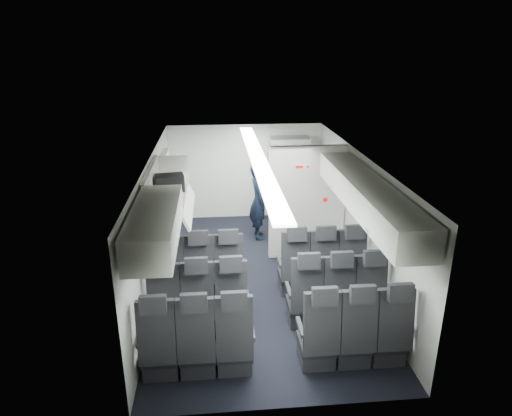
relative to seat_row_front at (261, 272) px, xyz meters
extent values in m
cube|color=black|center=(0.00, 0.53, -0.41)|extent=(3.40, 6.00, 0.01)
cube|color=white|center=(0.00, 0.53, 1.75)|extent=(3.40, 6.00, 0.01)
cube|color=silver|center=(0.00, 3.53, 0.67)|extent=(3.40, 0.01, 2.15)
cube|color=silver|center=(0.00, -2.47, 0.67)|extent=(3.40, 0.01, 2.15)
cube|color=silver|center=(-1.70, 0.53, 0.67)|extent=(0.01, 6.00, 2.15)
cube|color=silver|center=(1.70, 0.53, 0.67)|extent=(0.01, 6.00, 2.15)
cube|color=white|center=(0.00, 0.53, 1.71)|extent=(0.25, 5.52, 0.03)
cube|color=#252427|center=(-1.42, 0.08, -0.13)|extent=(0.44, 0.46, 0.12)
cube|color=#2D2D33|center=(-1.42, 0.08, -0.29)|extent=(0.42, 0.42, 0.22)
cube|color=#252427|center=(-1.42, -0.14, 0.32)|extent=(0.44, 0.20, 0.80)
cube|color=#252427|center=(-1.42, -0.19, 0.72)|extent=(0.30, 0.12, 0.23)
cube|color=#2D2D33|center=(-1.64, 0.05, 0.15)|extent=(0.05, 0.40, 0.06)
cube|color=#2D2D33|center=(-1.20, 0.05, 0.15)|extent=(0.05, 0.40, 0.06)
cube|color=#252427|center=(-0.97, 0.08, -0.13)|extent=(0.44, 0.46, 0.12)
cube|color=#2D2D33|center=(-0.97, 0.08, -0.29)|extent=(0.42, 0.42, 0.22)
cube|color=#252427|center=(-0.97, -0.14, 0.32)|extent=(0.44, 0.20, 0.80)
cube|color=#252427|center=(-0.97, -0.19, 0.72)|extent=(0.30, 0.12, 0.23)
cube|color=#2D2D33|center=(-1.19, 0.05, 0.15)|extent=(0.05, 0.40, 0.06)
cube|color=#2D2D33|center=(-0.75, 0.05, 0.15)|extent=(0.05, 0.40, 0.06)
cube|color=#252427|center=(-0.52, 0.08, -0.13)|extent=(0.44, 0.46, 0.12)
cube|color=#2D2D33|center=(-0.52, 0.08, -0.29)|extent=(0.42, 0.42, 0.22)
cube|color=#252427|center=(-0.52, -0.14, 0.32)|extent=(0.44, 0.20, 0.80)
cube|color=#252427|center=(-0.52, -0.19, 0.72)|extent=(0.30, 0.12, 0.23)
cube|color=#2D2D33|center=(-0.74, 0.05, 0.15)|extent=(0.05, 0.40, 0.06)
cube|color=#2D2D33|center=(-0.30, 0.05, 0.15)|extent=(0.05, 0.40, 0.06)
cube|color=#252427|center=(0.52, 0.08, -0.13)|extent=(0.44, 0.46, 0.12)
cube|color=#2D2D33|center=(0.52, 0.08, -0.29)|extent=(0.42, 0.42, 0.22)
cube|color=#252427|center=(0.52, -0.14, 0.32)|extent=(0.44, 0.20, 0.80)
cube|color=#252427|center=(0.52, -0.19, 0.72)|extent=(0.30, 0.12, 0.23)
cube|color=#2D2D33|center=(0.30, 0.05, 0.15)|extent=(0.05, 0.40, 0.06)
cube|color=#2D2D33|center=(0.74, 0.05, 0.15)|extent=(0.05, 0.40, 0.06)
cube|color=#252427|center=(0.97, 0.08, -0.13)|extent=(0.44, 0.46, 0.12)
cube|color=#2D2D33|center=(0.97, 0.08, -0.29)|extent=(0.42, 0.42, 0.22)
cube|color=#252427|center=(0.97, -0.14, 0.32)|extent=(0.44, 0.20, 0.80)
cube|color=#252427|center=(0.97, -0.19, 0.72)|extent=(0.30, 0.12, 0.23)
cube|color=#2D2D33|center=(0.75, 0.05, 0.15)|extent=(0.05, 0.40, 0.06)
cube|color=#2D2D33|center=(1.19, 0.05, 0.15)|extent=(0.05, 0.40, 0.06)
cube|color=#252427|center=(1.42, 0.08, -0.13)|extent=(0.44, 0.46, 0.12)
cube|color=#2D2D33|center=(1.42, 0.08, -0.29)|extent=(0.42, 0.42, 0.22)
cube|color=#252427|center=(1.42, -0.14, 0.32)|extent=(0.44, 0.20, 0.80)
cube|color=#252427|center=(1.42, -0.19, 0.72)|extent=(0.30, 0.12, 0.23)
cube|color=#2D2D33|center=(1.20, 0.05, 0.15)|extent=(0.05, 0.40, 0.06)
cube|color=#2D2D33|center=(1.64, 0.05, 0.15)|extent=(0.05, 0.40, 0.06)
cube|color=#252427|center=(-1.42, -0.82, -0.13)|extent=(0.44, 0.46, 0.12)
cube|color=#2D2D33|center=(-1.42, -0.82, -0.29)|extent=(0.42, 0.42, 0.22)
cube|color=#252427|center=(-1.42, -1.04, 0.32)|extent=(0.44, 0.20, 0.80)
cube|color=#252427|center=(-1.42, -1.09, 0.72)|extent=(0.30, 0.12, 0.23)
cube|color=#2D2D33|center=(-1.64, -0.85, 0.15)|extent=(0.05, 0.40, 0.06)
cube|color=#2D2D33|center=(-1.20, -0.85, 0.15)|extent=(0.05, 0.40, 0.06)
cube|color=#252427|center=(-0.97, -0.82, -0.13)|extent=(0.44, 0.46, 0.12)
cube|color=#2D2D33|center=(-0.97, -0.82, -0.29)|extent=(0.42, 0.42, 0.22)
cube|color=#252427|center=(-0.97, -1.04, 0.32)|extent=(0.44, 0.20, 0.80)
cube|color=#252427|center=(-0.97, -1.09, 0.72)|extent=(0.30, 0.12, 0.23)
cube|color=#2D2D33|center=(-1.19, -0.85, 0.15)|extent=(0.05, 0.40, 0.06)
cube|color=#2D2D33|center=(-0.75, -0.85, 0.15)|extent=(0.05, 0.40, 0.06)
cube|color=#252427|center=(-0.52, -0.82, -0.13)|extent=(0.44, 0.46, 0.12)
cube|color=#2D2D33|center=(-0.52, -0.82, -0.29)|extent=(0.42, 0.42, 0.22)
cube|color=#252427|center=(-0.52, -1.04, 0.32)|extent=(0.44, 0.20, 0.80)
cube|color=#252427|center=(-0.52, -1.09, 0.72)|extent=(0.30, 0.12, 0.23)
cube|color=#2D2D33|center=(-0.74, -0.85, 0.15)|extent=(0.05, 0.40, 0.06)
cube|color=#2D2D33|center=(-0.30, -0.85, 0.15)|extent=(0.05, 0.40, 0.06)
cube|color=#252427|center=(0.52, -0.82, -0.13)|extent=(0.44, 0.46, 0.12)
cube|color=#2D2D33|center=(0.52, -0.82, -0.29)|extent=(0.42, 0.42, 0.22)
cube|color=#252427|center=(0.52, -1.04, 0.32)|extent=(0.44, 0.20, 0.80)
cube|color=#252427|center=(0.52, -1.09, 0.72)|extent=(0.30, 0.12, 0.23)
cube|color=#2D2D33|center=(0.30, -0.85, 0.15)|extent=(0.05, 0.40, 0.06)
cube|color=#2D2D33|center=(0.74, -0.85, 0.15)|extent=(0.05, 0.40, 0.06)
cube|color=#252427|center=(0.97, -0.82, -0.13)|extent=(0.44, 0.46, 0.12)
cube|color=#2D2D33|center=(0.97, -0.82, -0.29)|extent=(0.42, 0.42, 0.22)
cube|color=#252427|center=(0.97, -1.04, 0.32)|extent=(0.44, 0.20, 0.80)
cube|color=#252427|center=(0.97, -1.09, 0.72)|extent=(0.30, 0.12, 0.23)
cube|color=#2D2D33|center=(0.75, -0.85, 0.15)|extent=(0.05, 0.40, 0.06)
cube|color=#2D2D33|center=(1.19, -0.85, 0.15)|extent=(0.05, 0.40, 0.06)
cube|color=#252427|center=(1.42, -0.82, -0.13)|extent=(0.44, 0.46, 0.12)
cube|color=#2D2D33|center=(1.42, -0.82, -0.29)|extent=(0.42, 0.42, 0.22)
cube|color=#252427|center=(1.42, -1.04, 0.32)|extent=(0.44, 0.20, 0.80)
cube|color=#252427|center=(1.42, -1.09, 0.72)|extent=(0.30, 0.12, 0.23)
cube|color=#2D2D33|center=(1.20, -0.85, 0.15)|extent=(0.05, 0.40, 0.06)
cube|color=#2D2D33|center=(1.64, -0.85, 0.15)|extent=(0.05, 0.40, 0.06)
cube|color=#252427|center=(-1.42, -1.72, -0.13)|extent=(0.44, 0.46, 0.12)
cube|color=#2D2D33|center=(-1.42, -1.72, -0.29)|extent=(0.42, 0.42, 0.22)
cube|color=#252427|center=(-1.42, -1.94, 0.32)|extent=(0.44, 0.20, 0.80)
cube|color=#252427|center=(-1.42, -1.99, 0.72)|extent=(0.30, 0.12, 0.23)
cube|color=#2D2D33|center=(-1.64, -1.75, 0.15)|extent=(0.05, 0.40, 0.06)
cube|color=#2D2D33|center=(-1.20, -1.75, 0.15)|extent=(0.05, 0.40, 0.06)
cube|color=#252427|center=(-0.97, -1.72, -0.13)|extent=(0.44, 0.46, 0.12)
cube|color=#2D2D33|center=(-0.97, -1.72, -0.29)|extent=(0.42, 0.42, 0.22)
cube|color=#252427|center=(-0.97, -1.94, 0.32)|extent=(0.44, 0.20, 0.80)
cube|color=#252427|center=(-0.97, -1.99, 0.72)|extent=(0.30, 0.12, 0.23)
cube|color=#2D2D33|center=(-1.19, -1.75, 0.15)|extent=(0.05, 0.40, 0.06)
cube|color=#2D2D33|center=(-0.75, -1.75, 0.15)|extent=(0.05, 0.40, 0.06)
cube|color=#252427|center=(-0.52, -1.72, -0.13)|extent=(0.44, 0.46, 0.12)
cube|color=#2D2D33|center=(-0.52, -1.72, -0.29)|extent=(0.42, 0.42, 0.22)
cube|color=#252427|center=(-0.52, -1.94, 0.32)|extent=(0.44, 0.20, 0.80)
cube|color=#252427|center=(-0.52, -1.99, 0.72)|extent=(0.30, 0.12, 0.23)
cube|color=#2D2D33|center=(-0.74, -1.75, 0.15)|extent=(0.05, 0.40, 0.06)
cube|color=#2D2D33|center=(-0.30, -1.75, 0.15)|extent=(0.05, 0.40, 0.06)
cube|color=#252427|center=(0.52, -1.72, -0.13)|extent=(0.44, 0.46, 0.12)
cube|color=#2D2D33|center=(0.52, -1.72, -0.29)|extent=(0.42, 0.42, 0.22)
cube|color=#252427|center=(0.52, -1.94, 0.32)|extent=(0.44, 0.20, 0.80)
cube|color=#252427|center=(0.52, -1.99, 0.72)|extent=(0.30, 0.12, 0.23)
cube|color=#2D2D33|center=(0.30, -1.75, 0.15)|extent=(0.05, 0.40, 0.06)
cube|color=#2D2D33|center=(0.74, -1.75, 0.15)|extent=(0.05, 0.40, 0.06)
cube|color=#252427|center=(0.97, -1.72, -0.13)|extent=(0.44, 0.46, 0.12)
cube|color=#2D2D33|center=(0.97, -1.72, -0.29)|extent=(0.42, 0.42, 0.22)
cube|color=#252427|center=(0.97, -1.94, 0.32)|extent=(0.44, 0.20, 0.80)
cube|color=#252427|center=(0.97, -1.99, 0.72)|extent=(0.30, 0.12, 0.23)
cube|color=#2D2D33|center=(0.75, -1.75, 0.15)|extent=(0.05, 0.40, 0.06)
cube|color=#2D2D33|center=(1.19, -1.75, 0.15)|extent=(0.05, 0.40, 0.06)
cube|color=#252427|center=(1.42, -1.72, -0.13)|extent=(0.44, 0.46, 0.12)
cube|color=#2D2D33|center=(1.42, -1.72, -0.29)|extent=(0.42, 0.42, 0.22)
cube|color=#252427|center=(1.42, -1.94, 0.32)|extent=(0.44, 0.20, 0.80)
cube|color=#252427|center=(1.42, -1.99, 0.72)|extent=(0.30, 0.12, 0.23)
cube|color=#2D2D33|center=(1.20, -1.75, 0.15)|extent=(0.05, 0.40, 0.06)
cube|color=#2D2D33|center=(1.64, -1.75, 0.15)|extent=(0.05, 0.40, 0.06)
cube|color=silver|center=(-1.40, -1.47, 1.46)|extent=(0.52, 1.80, 0.40)
cylinder|color=slate|center=(-1.15, -1.47, 1.30)|extent=(0.04, 0.10, 0.04)
cube|color=#9E9E93|center=(-1.40, 0.28, 1.26)|extent=(0.52, 1.70, 0.04)
cube|color=silver|center=(-1.66, 0.28, 1.46)|extent=(0.06, 1.70, 0.44)
cube|color=silver|center=(-1.40, -0.55, 1.46)|extent=(0.52, 0.04, 0.40)
cube|color=silver|center=(-1.40, 1.11, 1.46)|extent=(0.52, 0.04, 0.40)
cube|color=silver|center=(-1.15, 0.28, 1.15)|extent=(0.21, 1.61, 0.38)
cube|color=silver|center=(1.40, -1.47, 1.46)|extent=(0.52, 1.80, 0.40)
cylinder|color=slate|center=(1.15, -1.47, 1.30)|extent=(0.04, 0.10, 0.04)
cube|color=silver|center=(1.40, 0.28, 1.46)|extent=(0.52, 1.70, 0.40)
cylinder|color=slate|center=(1.15, 0.28, 1.30)|extent=(0.04, 0.10, 0.04)
cube|color=silver|center=(0.98, 1.33, 0.67)|extent=(1.40, 0.12, 2.13)
cube|color=white|center=(0.85, 1.26, 1.38)|extent=(0.24, 0.01, 0.10)
cube|color=red|center=(0.80, 1.25, 1.38)|extent=(0.13, 0.01, 0.04)
cube|color=red|center=(0.95, 1.25, 1.38)|extent=(0.05, 0.01, 0.03)
cylinder|color=white|center=(1.30, 1.26, 0.75)|extent=(0.11, 0.01, 0.11)
cylinder|color=red|center=(1.30, 1.26, 0.75)|extent=(0.09, 0.01, 0.09)
cube|color=#939399|center=(0.95, 3.25, 0.55)|extent=(0.85, 0.50, 1.90)
cube|color=#3F3F42|center=(0.95, 2.99, 0.10)|extent=(0.80, 0.01, 0.02)
cube|color=#3F3F42|center=(0.95, 2.99, 0.60)|extent=(0.80, 0.01, 0.02)
cube|color=#3F3F42|center=(0.95, 2.99, 1.10)|extent=(0.80, 0.01, 0.02)
cube|color=silver|center=(-1.64, 2.08, 0.55)|extent=(0.10, 0.92, 1.86)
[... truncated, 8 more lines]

